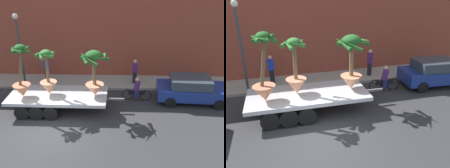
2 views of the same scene
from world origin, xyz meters
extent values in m
plane|color=#2D2D30|center=(0.00, 0.00, 0.00)|extent=(60.00, 60.00, 0.00)
cube|color=gray|center=(0.00, 6.10, 0.07)|extent=(24.00, 2.20, 0.15)
cube|color=brown|center=(0.00, 7.80, 4.09)|extent=(24.00, 1.20, 8.18)
cube|color=#B7BABF|center=(-0.15, 2.38, 0.89)|extent=(5.56, 2.44, 0.18)
cylinder|color=black|center=(-1.92, 3.52, 0.40)|extent=(0.80, 0.22, 0.80)
cylinder|color=black|center=(-1.93, 1.27, 0.40)|extent=(0.80, 0.22, 0.80)
cylinder|color=black|center=(-1.14, 3.52, 0.40)|extent=(0.80, 0.22, 0.80)
cylinder|color=black|center=(-1.16, 1.27, 0.40)|extent=(0.80, 0.22, 0.80)
cylinder|color=black|center=(-0.37, 3.51, 0.40)|extent=(0.80, 0.22, 0.80)
cylinder|color=black|center=(-0.38, 1.26, 0.40)|extent=(0.80, 0.22, 0.80)
cube|color=slate|center=(3.12, 2.37, 0.74)|extent=(1.00, 0.11, 0.10)
cone|color=tan|center=(1.95, 2.39, 1.31)|extent=(1.04, 1.04, 0.66)
cylinder|color=brown|center=(1.94, 2.39, 2.49)|extent=(0.22, 0.20, 1.69)
ellipsoid|color=#235B23|center=(1.94, 2.39, 3.33)|extent=(0.85, 0.85, 0.53)
cone|color=#235B23|center=(2.54, 2.42, 3.29)|extent=(0.28, 1.23, 0.44)
cone|color=#235B23|center=(2.16, 2.76, 3.27)|extent=(0.87, 0.63, 0.46)
cone|color=#235B23|center=(1.87, 2.88, 3.27)|extent=(1.04, 0.32, 0.49)
cone|color=#235B23|center=(1.51, 2.60, 3.29)|extent=(0.61, 0.95, 0.37)
cone|color=#235B23|center=(1.45, 2.16, 3.26)|extent=(0.64, 1.06, 0.54)
cone|color=#235B23|center=(1.73, 1.89, 3.24)|extent=(1.05, 0.58, 0.63)
cone|color=#235B23|center=(2.35, 1.99, 3.28)|extent=(0.94, 0.97, 0.50)
cone|color=tan|center=(-0.65, 2.47, 1.35)|extent=(0.94, 0.94, 0.73)
cylinder|color=brown|center=(-0.64, 2.47, 2.56)|extent=(0.20, 0.17, 1.69)
ellipsoid|color=#387A33|center=(-0.63, 2.47, 3.40)|extent=(0.58, 0.58, 0.36)
cone|color=#387A33|center=(-0.34, 2.42, 3.36)|extent=(0.29, 0.64, 0.32)
cone|color=#387A33|center=(-0.45, 2.84, 3.32)|extent=(0.84, 0.55, 0.48)
cone|color=#387A33|center=(-0.97, 2.67, 3.35)|extent=(0.60, 0.79, 0.39)
cone|color=#387A33|center=(-0.89, 2.32, 3.32)|extent=(0.48, 0.64, 0.42)
cone|color=#387A33|center=(-0.50, 2.17, 3.34)|extent=(0.70, 0.46, 0.38)
cone|color=#C17251|center=(-2.05, 2.10, 1.33)|extent=(0.97, 0.97, 0.70)
cylinder|color=brown|center=(-1.94, 2.10, 2.73)|extent=(0.52, 0.15, 2.10)
ellipsoid|color=#235B23|center=(-1.84, 2.10, 3.79)|extent=(0.57, 0.57, 0.36)
cone|color=#235B23|center=(-1.53, 2.08, 3.75)|extent=(0.25, 0.66, 0.30)
cone|color=#235B23|center=(-1.64, 2.44, 3.70)|extent=(0.78, 0.58, 0.51)
cone|color=#235B23|center=(-1.93, 2.41, 3.74)|extent=(0.70, 0.38, 0.33)
cone|color=#235B23|center=(-2.08, 2.26, 3.71)|extent=(0.49, 0.62, 0.41)
cone|color=#235B23|center=(-2.15, 1.94, 3.75)|extent=(0.51, 0.75, 0.33)
cone|color=#235B23|center=(-1.96, 1.79, 3.74)|extent=(0.72, 0.44, 0.34)
cone|color=#235B23|center=(-1.62, 1.85, 3.71)|extent=(0.66, 0.60, 0.45)
torus|color=black|center=(4.94, 3.61, 0.34)|extent=(0.74, 0.11, 0.74)
torus|color=black|center=(3.84, 3.69, 0.34)|extent=(0.74, 0.11, 0.74)
cube|color=black|center=(4.39, 3.65, 0.52)|extent=(1.04, 0.14, 0.28)
cylinder|color=#51236B|center=(4.39, 3.65, 0.97)|extent=(0.47, 0.37, 0.65)
sphere|color=tan|center=(4.39, 3.65, 1.39)|extent=(0.24, 0.24, 0.24)
cube|color=navy|center=(4.39, 3.65, 0.44)|extent=(0.30, 0.26, 0.44)
cube|color=navy|center=(7.77, 3.63, 0.67)|extent=(4.39, 2.15, 0.70)
cube|color=#2D3842|center=(7.56, 3.64, 1.30)|extent=(2.46, 1.84, 0.56)
cylinder|color=black|center=(9.22, 4.43, 0.32)|extent=(0.65, 0.24, 0.64)
cylinder|color=black|center=(9.11, 2.65, 0.32)|extent=(0.65, 0.24, 0.64)
cylinder|color=black|center=(6.44, 4.61, 0.32)|extent=(0.65, 0.24, 0.64)
cylinder|color=black|center=(6.33, 2.83, 0.32)|extent=(0.65, 0.24, 0.64)
cylinder|color=black|center=(-1.78, 6.12, 0.57)|extent=(0.28, 0.28, 0.85)
cylinder|color=#1938C6|center=(-1.78, 6.12, 1.31)|extent=(0.36, 0.36, 0.62)
sphere|color=tan|center=(-1.78, 6.12, 1.74)|extent=(0.24, 0.24, 0.24)
cylinder|color=black|center=(4.36, 5.85, 0.57)|extent=(0.28, 0.28, 0.85)
cylinder|color=#51236B|center=(4.36, 5.85, 1.31)|extent=(0.36, 0.36, 0.62)
sphere|color=tan|center=(4.36, 5.85, 1.74)|extent=(0.24, 0.24, 0.24)
cylinder|color=#383D42|center=(-3.12, 5.30, 2.40)|extent=(0.14, 0.14, 4.50)
sphere|color=#EAEACC|center=(-3.12, 5.30, 4.80)|extent=(0.36, 0.36, 0.36)
camera|label=1|loc=(3.35, -10.63, 7.78)|focal=41.73mm
camera|label=2|loc=(-1.41, -7.57, 5.68)|focal=37.77mm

